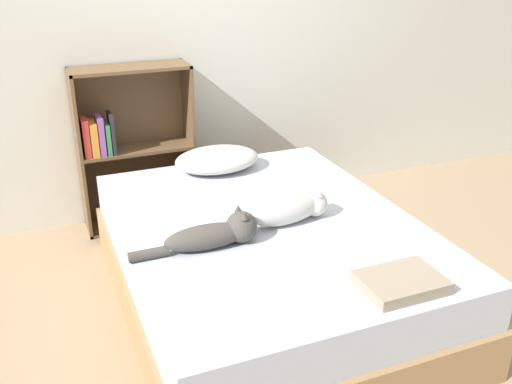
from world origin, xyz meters
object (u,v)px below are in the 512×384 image
object	(u,v)px
cat_light	(289,208)
cat_dark	(216,234)
pillow	(217,159)
bookshelf	(130,145)
bed	(266,263)

from	to	relation	value
cat_light	cat_dark	world-z (taller)	cat_dark
pillow	bookshelf	distance (m)	0.63
cat_light	cat_dark	bearing A→B (deg)	-173.76
bed	cat_light	distance (m)	0.33
cat_light	bed	bearing A→B (deg)	144.14
pillow	cat_dark	world-z (taller)	cat_dark
bed	cat_dark	size ratio (longest dim) A/B	3.19
pillow	cat_light	xyz separation A→B (m)	(0.10, -0.80, 0.01)
bed	cat_light	bearing A→B (deg)	-29.65
pillow	cat_dark	xyz separation A→B (m)	(-0.30, -0.89, -0.01)
cat_light	pillow	bearing A→B (deg)	91.18
bed	pillow	distance (m)	0.81
bed	bookshelf	size ratio (longest dim) A/B	1.81
bookshelf	cat_light	bearing A→B (deg)	-66.87
bed	pillow	xyz separation A→B (m)	(-0.01, 0.74, 0.31)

